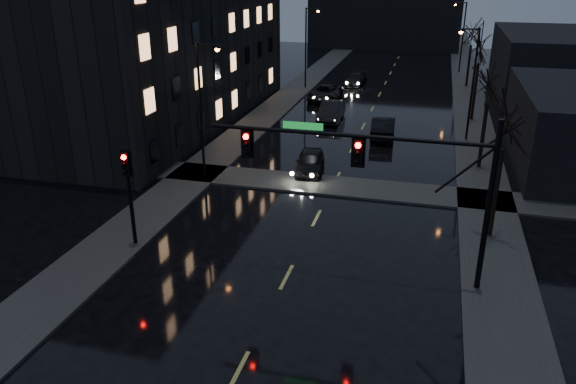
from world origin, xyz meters
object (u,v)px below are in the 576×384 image
Objects in this scene: oncoming_car_c at (325,93)px; oncoming_car_d at (355,79)px; oncoming_car_a at (310,162)px; oncoming_car_b at (331,111)px; lead_car at (383,127)px.

oncoming_car_d is (1.78, 7.62, -0.07)m from oncoming_car_c.
oncoming_car_a is 0.86× the size of oncoming_car_b.
oncoming_car_c is (-2.98, 19.73, 0.01)m from oncoming_car_a.
oncoming_car_c is at bearing -97.63° from oncoming_car_d.
oncoming_car_d is (-1.19, 27.35, -0.06)m from oncoming_car_a.
oncoming_car_c reaches higher than oncoming_car_a.
oncoming_car_b and lead_car have the same top height.
oncoming_car_a is 0.86× the size of lead_car.
oncoming_car_c is at bearing 90.71° from oncoming_car_a.
oncoming_car_b reaches higher than oncoming_car_a.
oncoming_car_a is 12.60m from oncoming_car_b.
oncoming_car_b is 1.00× the size of lead_car.
oncoming_car_c is (-1.95, 7.17, -0.08)m from oncoming_car_b.
oncoming_car_d is at bearing 84.20° from oncoming_car_c.
oncoming_car_a is 19.95m from oncoming_car_c.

